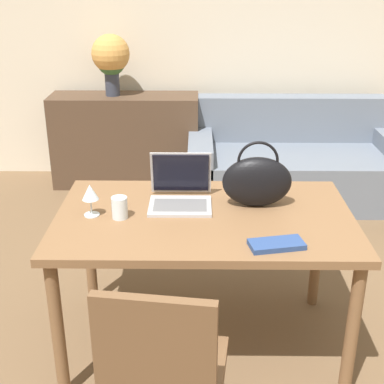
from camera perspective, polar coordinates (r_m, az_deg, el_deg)
name	(u,v)px	position (r m, az deg, el deg)	size (l,w,h in m)	color
wall_back	(211,30)	(5.00, 2.07, 16.88)	(10.00, 0.06, 2.70)	beige
dining_table	(204,230)	(2.64, 1.31, -4.11)	(1.45, 0.88, 0.77)	brown
chair	(163,372)	(2.07, -3.14, -18.65)	(0.49, 0.49, 0.92)	brown
couch	(294,165)	(4.74, 10.84, 2.81)	(1.84, 0.91, 0.82)	slate
sideboard	(126,140)	(4.93, -7.06, 5.49)	(1.31, 0.40, 0.83)	#4C3828
laptop	(180,190)	(2.71, -1.24, 0.19)	(0.31, 0.29, 0.25)	#ADADB2
drinking_glass	(120,208)	(2.57, -7.73, -1.67)	(0.08, 0.08, 0.11)	silver
wine_glass	(90,194)	(2.60, -10.81, -0.18)	(0.08, 0.08, 0.16)	silver
handbag	(257,181)	(2.67, 6.95, 1.18)	(0.34, 0.13, 0.34)	black
flower_vase	(111,58)	(4.77, -8.65, 13.99)	(0.33, 0.33, 0.53)	#333847
book	(277,244)	(2.34, 9.01, -5.54)	(0.25, 0.16, 0.02)	navy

